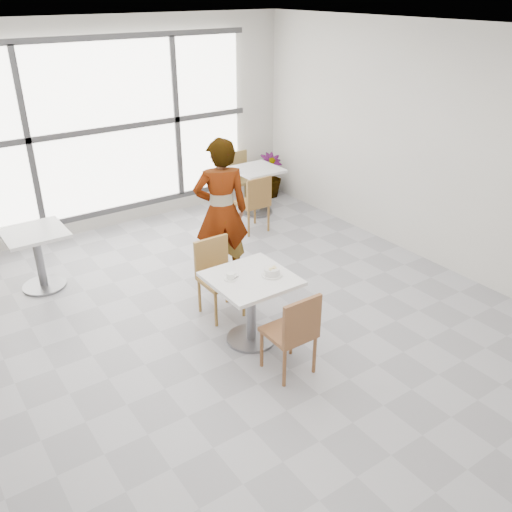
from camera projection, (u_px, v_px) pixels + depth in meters
floor at (240, 328)px, 5.96m from camera, size 7.00×7.00×0.00m
ceiling at (236, 31)px, 4.62m from camera, size 7.00×7.00×0.00m
wall_back at (105, 128)px, 7.86m from camera, size 6.00×0.00×6.00m
wall_right at (440, 150)px, 6.82m from camera, size 0.00×7.00×7.00m
window at (107, 129)px, 7.81m from camera, size 4.60×0.07×2.52m
main_table at (251, 297)px, 5.53m from camera, size 0.80×0.80×0.75m
chair_near at (294, 330)px, 5.04m from camera, size 0.42×0.42×0.87m
chair_far at (217, 272)px, 6.06m from camera, size 0.42×0.42×0.87m
oatmeal_bowl at (272, 271)px, 5.44m from camera, size 0.21×0.21×0.10m
coffee_cup at (231, 276)px, 5.38m from camera, size 0.16×0.13×0.07m
person at (221, 211)px, 6.59m from camera, size 0.77×0.64×1.81m
bg_table_left at (38, 251)px, 6.55m from camera, size 0.70×0.70×0.75m
bg_table_right at (257, 184)px, 8.74m from camera, size 0.70×0.70×0.75m
bg_chair_right_near at (255, 200)px, 8.05m from camera, size 0.42×0.42×0.87m
bg_chair_right_far at (240, 175)px, 9.12m from camera, size 0.42×0.42×0.87m
plant_right at (270, 175)px, 9.50m from camera, size 0.51×0.51×0.75m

